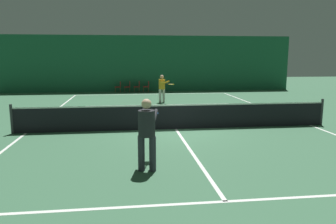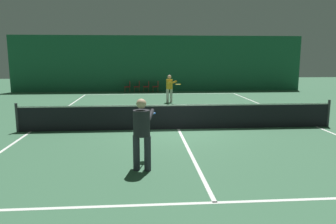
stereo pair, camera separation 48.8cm
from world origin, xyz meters
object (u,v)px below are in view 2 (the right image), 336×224
(courtside_chair_2, at_px, (147,86))
(courtside_chair_3, at_px, (156,86))
(player_near, at_px, (142,129))
(courtside_chair_0, at_px, (128,86))
(player_far, at_px, (170,87))
(tennis_net, at_px, (178,116))
(courtside_chair_1, at_px, (138,86))

(courtside_chair_2, bearing_deg, courtside_chair_3, 90.00)
(player_near, xyz_separation_m, courtside_chair_2, (0.39, 17.85, -0.54))
(courtside_chair_3, bearing_deg, courtside_chair_0, -90.00)
(courtside_chair_3, bearing_deg, courtside_chair_2, -90.00)
(player_far, relative_size, courtside_chair_0, 1.97)
(courtside_chair_0, distance_m, courtside_chair_3, 2.19)
(tennis_net, relative_size, courtside_chair_0, 14.29)
(courtside_chair_0, xyz_separation_m, courtside_chair_2, (1.46, 0.00, 0.00))
(courtside_chair_0, relative_size, courtside_chair_3, 1.00)
(courtside_chair_3, bearing_deg, courtside_chair_1, -90.00)
(player_far, relative_size, courtside_chair_2, 1.97)
(courtside_chair_1, relative_size, courtside_chair_2, 1.00)
(player_near, relative_size, courtside_chair_0, 2.10)
(courtside_chair_1, bearing_deg, courtside_chair_0, -90.00)
(player_far, xyz_separation_m, courtside_chair_2, (-1.27, 6.04, -0.48))
(player_far, distance_m, courtside_chair_2, 6.19)
(player_near, xyz_separation_m, courtside_chair_1, (-0.34, 17.85, -0.54))
(tennis_net, distance_m, courtside_chair_2, 13.44)
(courtside_chair_0, bearing_deg, courtside_chair_3, 90.00)
(courtside_chair_0, xyz_separation_m, courtside_chair_1, (0.73, 0.00, 0.00))
(tennis_net, xyz_separation_m, player_near, (-1.37, -4.45, 0.52))
(courtside_chair_1, distance_m, courtside_chair_3, 1.46)
(tennis_net, distance_m, player_near, 4.68)
(courtside_chair_1, xyz_separation_m, courtside_chair_2, (0.73, 0.00, 0.00))
(player_near, relative_size, courtside_chair_1, 2.10)
(tennis_net, relative_size, courtside_chair_2, 14.29)
(player_near, bearing_deg, player_far, 4.09)
(tennis_net, relative_size, courtside_chair_3, 14.29)
(player_near, height_order, player_far, player_near)
(tennis_net, height_order, courtside_chair_3, tennis_net)
(courtside_chair_2, bearing_deg, tennis_net, 4.19)
(player_near, relative_size, courtside_chair_2, 2.10)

